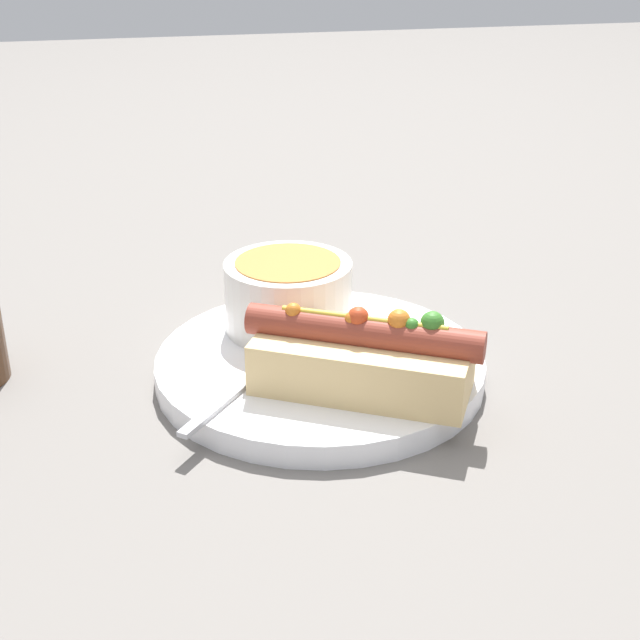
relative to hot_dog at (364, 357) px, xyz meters
name	(u,v)px	position (x,y,z in m)	size (l,w,h in m)	color
ground_plane	(320,376)	(-0.02, 0.06, -0.04)	(4.00, 4.00, 0.00)	slate
dinner_plate	(320,366)	(-0.02, 0.06, -0.04)	(0.26, 0.26, 0.02)	white
hot_dog	(364,357)	(0.00, 0.00, 0.00)	(0.17, 0.14, 0.07)	#E5C17F
soup_bowl	(288,292)	(-0.03, 0.11, 0.01)	(0.11, 0.11, 0.06)	silver
spoon	(272,359)	(-0.06, 0.05, -0.02)	(0.12, 0.14, 0.01)	#B7B7BC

